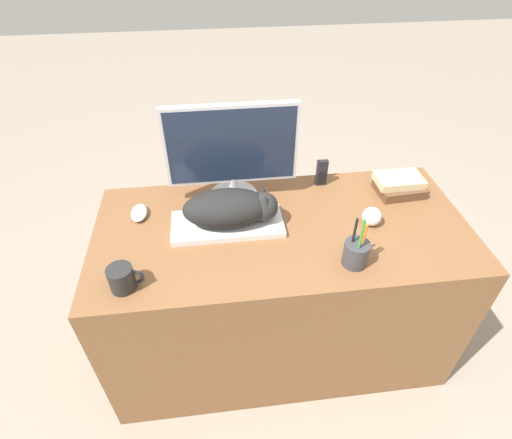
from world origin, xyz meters
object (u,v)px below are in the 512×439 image
at_px(coffee_mug, 122,278).
at_px(pen_cup, 356,253).
at_px(cat, 233,208).
at_px(phone, 322,173).
at_px(book_stack, 399,185).
at_px(keyboard, 228,224).
at_px(computer_mouse, 139,213).
at_px(baseball, 372,216).
at_px(monitor, 232,150).

distance_m(coffee_mug, pen_cup, 0.77).
relative_size(cat, pen_cup, 1.67).
bearing_deg(phone, coffee_mug, -147.49).
height_order(phone, book_stack, phone).
relative_size(pen_cup, book_stack, 1.07).
height_order(keyboard, computer_mouse, computer_mouse).
distance_m(computer_mouse, book_stack, 1.08).
bearing_deg(book_stack, baseball, -134.69).
bearing_deg(pen_cup, coffee_mug, -178.89).
xyz_separation_m(keyboard, book_stack, (0.74, 0.14, 0.02)).
distance_m(phone, book_stack, 0.33).
height_order(cat, baseball, cat).
bearing_deg(computer_mouse, pen_cup, -24.82).
xyz_separation_m(monitor, computer_mouse, (-0.38, -0.08, -0.21)).
bearing_deg(monitor, baseball, -24.98).
distance_m(coffee_mug, book_stack, 1.16).
bearing_deg(computer_mouse, cat, -16.41).
xyz_separation_m(monitor, phone, (0.38, 0.05, -0.17)).
distance_m(monitor, coffee_mug, 0.62).
distance_m(computer_mouse, coffee_mug, 0.37).
bearing_deg(monitor, phone, 6.91).
xyz_separation_m(coffee_mug, pen_cup, (0.77, 0.01, 0.01)).
distance_m(coffee_mug, phone, 0.92).
xyz_separation_m(cat, coffee_mug, (-0.38, -0.26, -0.05)).
height_order(keyboard, cat, cat).
distance_m(cat, monitor, 0.23).
bearing_deg(pen_cup, baseball, 56.83).
bearing_deg(keyboard, pen_cup, -30.24).
xyz_separation_m(pen_cup, phone, (0.00, 0.48, 0.01)).
distance_m(keyboard, computer_mouse, 0.36).
bearing_deg(pen_cup, phone, 89.90).
bearing_deg(monitor, pen_cup, -48.47).
bearing_deg(coffee_mug, pen_cup, 1.11).
distance_m(coffee_mug, baseball, 0.93).
bearing_deg(baseball, book_stack, 45.31).
bearing_deg(phone, pen_cup, -90.10).
bearing_deg(coffee_mug, computer_mouse, 88.35).
xyz_separation_m(pen_cup, book_stack, (0.31, 0.38, -0.01)).
bearing_deg(monitor, computer_mouse, -168.23).
relative_size(monitor, computer_mouse, 4.71).
bearing_deg(coffee_mug, baseball, 13.10).
height_order(cat, pen_cup, pen_cup).
xyz_separation_m(monitor, book_stack, (0.70, -0.05, -0.19)).
relative_size(keyboard, baseball, 5.76).
height_order(computer_mouse, pen_cup, pen_cup).
distance_m(keyboard, monitor, 0.29).
relative_size(coffee_mug, phone, 0.95).
distance_m(baseball, book_stack, 0.27).
bearing_deg(book_stack, computer_mouse, -178.36).
height_order(keyboard, phone, phone).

